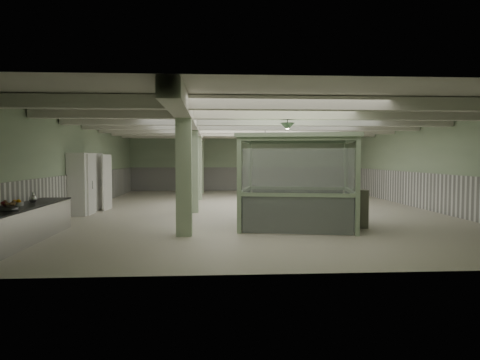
{
  "coord_description": "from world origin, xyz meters",
  "views": [
    {
      "loc": [
        -1.7,
        -17.65,
        2.13
      ],
      "look_at": [
        -0.72,
        -1.87,
        1.3
      ],
      "focal_mm": 32.0,
      "sensor_mm": 36.0,
      "label": 1
    }
  ],
  "objects": [
    {
      "name": "column_c",
      "position": [
        -2.5,
        4.0,
        1.8
      ],
      "size": [
        0.42,
        0.42,
        3.6
      ],
      "primitive_type": "cube",
      "color": "#AAC09A",
      "rests_on": "floor"
    },
    {
      "name": "ceiling",
      "position": [
        0.0,
        0.0,
        3.6
      ],
      "size": [
        14.0,
        20.0,
        0.02
      ],
      "primitive_type": "cube",
      "color": "silver",
      "rests_on": "wall_back"
    },
    {
      "name": "pitcher_far",
      "position": [
        -6.58,
        -5.83,
        1.05
      ],
      "size": [
        0.24,
        0.27,
        0.29
      ],
      "primitive_type": null,
      "rotation": [
        0.0,
        0.0,
        0.22
      ],
      "color": "silver",
      "rests_on": "prep_counter"
    },
    {
      "name": "veg_colander",
      "position": [
        -6.43,
        -7.57,
        1.01
      ],
      "size": [
        0.6,
        0.6,
        0.22
      ],
      "primitive_type": null,
      "rotation": [
        0.0,
        0.0,
        -0.33
      ],
      "color": "#38383C",
      "rests_on": "prep_counter"
    },
    {
      "name": "prep_counter",
      "position": [
        -6.54,
        -7.0,
        0.46
      ],
      "size": [
        0.94,
        5.42,
        0.91
      ],
      "color": "silver",
      "rests_on": "floor"
    },
    {
      "name": "guard_booth",
      "position": [
        0.86,
        -4.73,
        1.88
      ],
      "size": [
        3.98,
        3.56,
        2.82
      ],
      "rotation": [
        0.0,
        0.0,
        -0.19
      ],
      "color": "#98B28E",
      "rests_on": "floor"
    },
    {
      "name": "pendant_front",
      "position": [
        0.5,
        -5.0,
        3.05
      ],
      "size": [
        0.44,
        0.44,
        0.22
      ],
      "primitive_type": "cone",
      "rotation": [
        3.14,
        0.0,
        0.0
      ],
      "color": "#314131",
      "rests_on": "ceiling"
    },
    {
      "name": "wall_right",
      "position": [
        7.0,
        0.0,
        1.8
      ],
      "size": [
        0.02,
        20.0,
        3.6
      ],
      "primitive_type": "cube",
      "color": "#A2B994",
      "rests_on": "floor"
    },
    {
      "name": "beam_c",
      "position": [
        0.0,
        -2.5,
        3.42
      ],
      "size": [
        13.9,
        0.35,
        0.32
      ],
      "primitive_type": "cube",
      "color": "beige",
      "rests_on": "ceiling"
    },
    {
      "name": "wall_left",
      "position": [
        -7.0,
        0.0,
        1.8
      ],
      "size": [
        0.02,
        20.0,
        3.6
      ],
      "primitive_type": "cube",
      "color": "#A2B994",
      "rests_on": "floor"
    },
    {
      "name": "beam_d",
      "position": [
        0.0,
        0.0,
        3.42
      ],
      "size": [
        13.9,
        0.35,
        0.32
      ],
      "primitive_type": "cube",
      "color": "beige",
      "rests_on": "ceiling"
    },
    {
      "name": "beam_g",
      "position": [
        0.0,
        7.5,
        3.42
      ],
      "size": [
        13.9,
        0.35,
        0.32
      ],
      "primitive_type": "cube",
      "color": "beige",
      "rests_on": "ceiling"
    },
    {
      "name": "column_d",
      "position": [
        -2.5,
        8.0,
        1.8
      ],
      "size": [
        0.42,
        0.42,
        3.6
      ],
      "primitive_type": "cube",
      "color": "#AAC09A",
      "rests_on": "floor"
    },
    {
      "name": "pendant_back",
      "position": [
        0.5,
        5.5,
        3.05
      ],
      "size": [
        0.44,
        0.44,
        0.22
      ],
      "primitive_type": "cone",
      "rotation": [
        3.14,
        0.0,
        0.0
      ],
      "color": "#314131",
      "rests_on": "ceiling"
    },
    {
      "name": "column_b",
      "position": [
        -2.5,
        -1.0,
        1.8
      ],
      "size": [
        0.42,
        0.42,
        3.6
      ],
      "primitive_type": "cube",
      "color": "#AAC09A",
      "rests_on": "floor"
    },
    {
      "name": "wainscot_back",
      "position": [
        0.0,
        9.97,
        0.75
      ],
      "size": [
        13.9,
        0.05,
        1.5
      ],
      "primitive_type": "cube",
      "color": "white",
      "rests_on": "floor"
    },
    {
      "name": "column_a",
      "position": [
        -2.5,
        -6.0,
        1.8
      ],
      "size": [
        0.42,
        0.42,
        3.6
      ],
      "primitive_type": "cube",
      "color": "#AAC09A",
      "rests_on": "floor"
    },
    {
      "name": "wall_front",
      "position": [
        0.0,
        -10.0,
        1.8
      ],
      "size": [
        14.0,
        0.02,
        3.6
      ],
      "primitive_type": "cube",
      "color": "#A2B994",
      "rests_on": "floor"
    },
    {
      "name": "beam_b",
      "position": [
        0.0,
        -5.0,
        3.42
      ],
      "size": [
        13.9,
        0.35,
        0.32
      ],
      "primitive_type": "cube",
      "color": "beige",
      "rests_on": "ceiling"
    },
    {
      "name": "beam_e",
      "position": [
        0.0,
        2.5,
        3.42
      ],
      "size": [
        13.9,
        0.35,
        0.32
      ],
      "primitive_type": "cube",
      "color": "beige",
      "rests_on": "ceiling"
    },
    {
      "name": "orange_bowl",
      "position": [
        -6.63,
        -6.63,
        0.95
      ],
      "size": [
        0.36,
        0.36,
        0.1
      ],
      "primitive_type": "cylinder",
      "rotation": [
        0.0,
        0.0,
        -0.39
      ],
      "color": "#B2B2B7",
      "rests_on": "prep_counter"
    },
    {
      "name": "wall_back",
      "position": [
        0.0,
        10.0,
        1.8
      ],
      "size": [
        14.0,
        0.02,
        3.6
      ],
      "primitive_type": "cube",
      "color": "#A2B994",
      "rests_on": "floor"
    },
    {
      "name": "wainscot_right",
      "position": [
        6.97,
        0.0,
        0.75
      ],
      "size": [
        0.05,
        19.9,
        1.5
      ],
      "primitive_type": "cube",
      "color": "white",
      "rests_on": "floor"
    },
    {
      "name": "girder",
      "position": [
        -2.5,
        0.0,
        3.38
      ],
      "size": [
        0.45,
        19.9,
        0.4
      ],
      "primitive_type": "cube",
      "color": "beige",
      "rests_on": "ceiling"
    },
    {
      "name": "wainscot_left",
      "position": [
        -6.97,
        0.0,
        0.75
      ],
      "size": [
        0.05,
        19.9,
        1.5
      ],
      "primitive_type": "cube",
      "color": "white",
      "rests_on": "floor"
    },
    {
      "name": "beam_a",
      "position": [
        0.0,
        -7.5,
        3.42
      ],
      "size": [
        13.9,
        0.35,
        0.32
      ],
      "primitive_type": "cube",
      "color": "beige",
      "rests_on": "ceiling"
    },
    {
      "name": "beam_f",
      "position": [
        0.0,
        5.0,
        3.42
      ],
      "size": [
        13.9,
        0.35,
        0.32
      ],
      "primitive_type": "cube",
      "color": "beige",
      "rests_on": "ceiling"
    },
    {
      "name": "walkin_cooler",
      "position": [
        -6.62,
        -0.7,
        1.21
      ],
      "size": [
        0.89,
        2.63,
        2.41
      ],
      "color": "white",
      "rests_on": "floor"
    },
    {
      "name": "pendant_mid",
      "position": [
        0.5,
        0.5,
        3.05
      ],
      "size": [
        0.44,
        0.44,
        0.22
      ],
      "primitive_type": "cone",
      "rotation": [
        3.14,
        0.0,
        0.0
      ],
      "color": "#314131",
      "rests_on": "ceiling"
    },
    {
      "name": "filing_cabinet",
      "position": [
        2.76,
        -4.96,
        0.58
      ],
      "size": [
        0.43,
        0.57,
        1.16
      ],
      "primitive_type": "cube",
      "rotation": [
        0.0,
        0.0,
        -0.12
      ],
      "color": "#646453",
      "rests_on": "floor"
    },
    {
      "name": "floor",
      "position": [
        0.0,
        0.0,
        0.0
      ],
      "size": [
        20.0,
        20.0,
        0.0
      ],
      "primitive_type": "plane",
      "color": "beige",
      "rests_on": "ground"
    }
  ]
}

